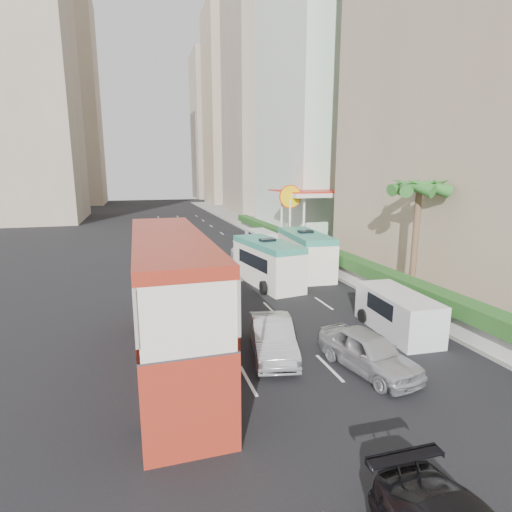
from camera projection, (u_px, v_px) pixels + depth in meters
name	position (u px, v px, depth m)	size (l,w,h in m)	color
ground_plane	(316.00, 345.00, 17.06)	(200.00, 200.00, 0.00)	black
double_decker_bus	(171.00, 302.00, 14.86)	(2.50, 11.00, 5.06)	maroon
car_silver_lane_a	(272.00, 354.00, 16.22)	(1.57, 4.51, 1.49)	#B6B8BD
car_silver_lane_b	(367.00, 370.00, 14.93)	(1.76, 4.37, 1.49)	#B6B8BD
van_asset	(246.00, 264.00, 32.39)	(2.23, 4.85, 1.35)	silver
minibus_near	(267.00, 263.00, 26.29)	(2.16, 6.49, 2.88)	silver
minibus_far	(305.00, 253.00, 29.01)	(2.26, 6.79, 3.01)	silver
panel_van_near	(397.00, 312.00, 18.36)	(1.86, 4.66, 1.86)	silver
panel_van_far	(261.00, 241.00, 37.69)	(1.88, 4.70, 1.88)	silver
sidewalk	(293.00, 241.00, 43.02)	(6.00, 120.00, 0.18)	#99968C
kerb_wall	(312.00, 257.00, 31.79)	(0.30, 44.00, 1.00)	silver
hedge	(313.00, 246.00, 31.62)	(1.10, 44.00, 0.70)	#2D6626
palm_tree	(415.00, 243.00, 22.32)	(0.36, 0.36, 6.40)	brown
shell_station	(310.00, 218.00, 40.88)	(6.50, 8.00, 5.50)	silver
tower_mid	(274.00, 72.00, 71.41)	(16.00, 16.00, 50.00)	tan
tower_far_a	(236.00, 109.00, 94.25)	(14.00, 14.00, 44.00)	tan
tower_far_b	(218.00, 128.00, 115.29)	(14.00, 14.00, 40.00)	tan
tower_left_a	(1.00, 38.00, 56.58)	(18.00, 18.00, 52.00)	tan
tower_left_b	(61.00, 102.00, 90.58)	(16.00, 16.00, 46.00)	tan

